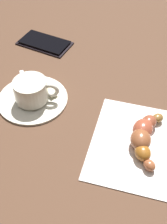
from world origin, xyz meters
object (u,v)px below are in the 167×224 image
at_px(napkin, 142,145).
at_px(croissant, 144,136).
at_px(sugar_packet, 46,86).
at_px(cell_phone, 45,43).
at_px(saucer, 33,98).
at_px(teaspoon, 28,95).
at_px(espresso_cup, 32,89).

relative_size(napkin, croissant, 1.44).
xyz_separation_m(sugar_packet, cell_phone, (0.09, -0.15, -0.01)).
relative_size(saucer, teaspoon, 1.43).
distance_m(teaspoon, cell_phone, 0.20).
height_order(espresso_cup, teaspoon, espresso_cup).
bearing_deg(croissant, teaspoon, -1.81).
distance_m(napkin, cell_phone, 0.38).
bearing_deg(teaspoon, sugar_packet, -118.46).
bearing_deg(cell_phone, napkin, 147.22).
relative_size(saucer, espresso_cup, 1.65).
xyz_separation_m(saucer, croissant, (-0.24, 0.01, 0.01)).
xyz_separation_m(espresso_cup, cell_phone, (0.08, -0.19, -0.03)).
xyz_separation_m(croissant, cell_phone, (0.32, -0.20, -0.01)).
height_order(teaspoon, napkin, teaspoon).
bearing_deg(napkin, croissant, -80.90).
xyz_separation_m(saucer, teaspoon, (0.01, 0.00, 0.01)).
distance_m(teaspoon, sugar_packet, 0.04).
height_order(saucer, croissant, croissant).
distance_m(espresso_cup, croissant, 0.24).
xyz_separation_m(saucer, sugar_packet, (-0.01, -0.04, 0.01)).
bearing_deg(teaspoon, espresso_cup, -174.56).
height_order(sugar_packet, napkin, sugar_packet).
bearing_deg(saucer, cell_phone, -67.24).
bearing_deg(espresso_cup, teaspoon, 5.44).
xyz_separation_m(espresso_cup, croissant, (-0.24, 0.01, -0.01)).
height_order(saucer, sugar_packet, sugar_packet).
bearing_deg(cell_phone, sugar_packet, 121.30).
height_order(sugar_packet, cell_phone, sugar_packet).
xyz_separation_m(napkin, croissant, (0.00, -0.01, 0.02)).
bearing_deg(croissant, espresso_cup, -2.20).
xyz_separation_m(teaspoon, croissant, (-0.25, 0.01, 0.01)).
xyz_separation_m(saucer, espresso_cup, (-0.00, 0.00, 0.03)).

